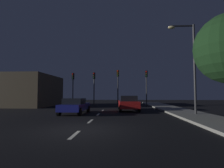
% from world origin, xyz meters
% --- Properties ---
extents(ground_plane, '(80.00, 80.00, 0.00)m').
position_xyz_m(ground_plane, '(0.00, 7.00, 0.00)').
color(ground_plane, black).
extents(sidewalk_curb_right, '(3.00, 40.00, 0.15)m').
position_xyz_m(sidewalk_curb_right, '(7.50, 7.00, 0.07)').
color(sidewalk_curb_right, gray).
rests_on(sidewalk_curb_right, ground_plane).
extents(lane_stripe_nearest, '(0.16, 1.60, 0.01)m').
position_xyz_m(lane_stripe_nearest, '(0.00, -1.20, 0.00)').
color(lane_stripe_nearest, silver).
rests_on(lane_stripe_nearest, ground_plane).
extents(lane_stripe_second, '(0.16, 1.60, 0.01)m').
position_xyz_m(lane_stripe_second, '(0.00, 2.60, 0.00)').
color(lane_stripe_second, silver).
rests_on(lane_stripe_second, ground_plane).
extents(lane_stripe_third, '(0.16, 1.60, 0.01)m').
position_xyz_m(lane_stripe_third, '(0.00, 6.40, 0.00)').
color(lane_stripe_third, silver).
rests_on(lane_stripe_third, ground_plane).
extents(lane_stripe_fourth, '(0.16, 1.60, 0.01)m').
position_xyz_m(lane_stripe_fourth, '(0.00, 10.20, 0.00)').
color(lane_stripe_fourth, silver).
rests_on(lane_stripe_fourth, ground_plane).
extents(traffic_signal_far_left, '(0.32, 0.38, 4.70)m').
position_xyz_m(traffic_signal_far_left, '(-4.85, 16.21, 3.30)').
color(traffic_signal_far_left, '#4C4C51').
rests_on(traffic_signal_far_left, ground_plane).
extents(traffic_signal_center_left, '(0.32, 0.38, 4.75)m').
position_xyz_m(traffic_signal_center_left, '(-1.87, 16.21, 3.34)').
color(traffic_signal_center_left, '#2D2D30').
rests_on(traffic_signal_center_left, ground_plane).
extents(traffic_signal_center_right, '(0.32, 0.38, 5.06)m').
position_xyz_m(traffic_signal_center_right, '(1.46, 16.21, 3.54)').
color(traffic_signal_center_right, black).
rests_on(traffic_signal_center_right, ground_plane).
extents(traffic_signal_far_right, '(0.32, 0.38, 4.96)m').
position_xyz_m(traffic_signal_far_right, '(5.39, 16.21, 3.47)').
color(traffic_signal_far_right, '#2D2D30').
rests_on(traffic_signal_far_right, ground_plane).
extents(car_stopped_ahead, '(2.18, 4.63, 1.55)m').
position_xyz_m(car_stopped_ahead, '(2.65, 10.12, 0.79)').
color(car_stopped_ahead, '#B21919').
rests_on(car_stopped_ahead, ground_plane).
extents(car_adjacent_lane, '(1.99, 4.30, 1.35)m').
position_xyz_m(car_adjacent_lane, '(-2.08, 6.78, 0.70)').
color(car_adjacent_lane, navy).
rests_on(car_adjacent_lane, ground_plane).
extents(street_lamp_right, '(2.13, 0.36, 7.33)m').
position_xyz_m(street_lamp_right, '(7.47, 5.90, 4.42)').
color(street_lamp_right, '#2D2D30').
rests_on(street_lamp_right, ground_plane).
extents(storefront_left, '(5.61, 9.34, 4.43)m').
position_xyz_m(storefront_left, '(-10.80, 16.85, 2.21)').
color(storefront_left, brown).
rests_on(storefront_left, ground_plane).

